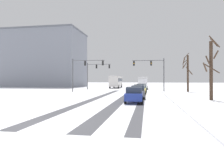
{
  "coord_description": "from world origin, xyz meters",
  "views": [
    {
      "loc": [
        5.55,
        -9.84,
        2.39
      ],
      "look_at": [
        0.0,
        22.27,
        2.8
      ],
      "focal_mm": 32.16,
      "sensor_mm": 36.0,
      "label": 1
    }
  ],
  "objects_px": {
    "bare_tree_sidewalk_far": "(187,71)",
    "office_building_far_left_block": "(44,59)",
    "bare_tree_sidewalk_mid": "(211,68)",
    "traffic_signal_near_left": "(84,68)",
    "bus_oncoming": "(116,81)",
    "car_dark_green_lead": "(141,88)",
    "car_grey_third": "(138,92)",
    "traffic_signal_near_right": "(153,68)",
    "car_blue_fourth": "(134,95)",
    "traffic_signal_far_left": "(95,70)",
    "car_yellow_cab_second": "(139,90)",
    "box_truck_delivery": "(143,83)"
  },
  "relations": [
    {
      "from": "traffic_signal_far_left",
      "to": "car_dark_green_lead",
      "type": "distance_m",
      "value": 16.11
    },
    {
      "from": "bare_tree_sidewalk_mid",
      "to": "office_building_far_left_block",
      "type": "bearing_deg",
      "value": 137.49
    },
    {
      "from": "traffic_signal_near_left",
      "to": "box_truck_delivery",
      "type": "distance_m",
      "value": 17.71
    },
    {
      "from": "box_truck_delivery",
      "to": "bare_tree_sidewalk_mid",
      "type": "distance_m",
      "value": 27.57
    },
    {
      "from": "car_blue_fourth",
      "to": "bare_tree_sidewalk_mid",
      "type": "relative_size",
      "value": 0.56
    },
    {
      "from": "traffic_signal_near_right",
      "to": "bus_oncoming",
      "type": "distance_m",
      "value": 20.78
    },
    {
      "from": "traffic_signal_near_right",
      "to": "traffic_signal_near_left",
      "type": "bearing_deg",
      "value": -171.62
    },
    {
      "from": "car_dark_green_lead",
      "to": "car_yellow_cab_second",
      "type": "relative_size",
      "value": 0.99
    },
    {
      "from": "car_grey_third",
      "to": "traffic_signal_near_left",
      "type": "bearing_deg",
      "value": 132.67
    },
    {
      "from": "bare_tree_sidewalk_mid",
      "to": "traffic_signal_far_left",
      "type": "bearing_deg",
      "value": 130.85
    },
    {
      "from": "office_building_far_left_block",
      "to": "traffic_signal_far_left",
      "type": "bearing_deg",
      "value": -35.06
    },
    {
      "from": "car_yellow_cab_second",
      "to": "traffic_signal_far_left",
      "type": "bearing_deg",
      "value": 124.66
    },
    {
      "from": "traffic_signal_near_right",
      "to": "traffic_signal_near_left",
      "type": "distance_m",
      "value": 13.44
    },
    {
      "from": "traffic_signal_near_right",
      "to": "traffic_signal_near_left",
      "type": "xyz_separation_m",
      "value": [
        -13.3,
        -1.96,
        0.02
      ]
    },
    {
      "from": "car_grey_third",
      "to": "bare_tree_sidewalk_mid",
      "type": "bearing_deg",
      "value": -6.0
    },
    {
      "from": "car_dark_green_lead",
      "to": "bare_tree_sidewalk_far",
      "type": "height_order",
      "value": "bare_tree_sidewalk_far"
    },
    {
      "from": "traffic_signal_far_left",
      "to": "bare_tree_sidewalk_mid",
      "type": "distance_m",
      "value": 30.16
    },
    {
      "from": "traffic_signal_near_left",
      "to": "car_grey_third",
      "type": "height_order",
      "value": "traffic_signal_near_left"
    },
    {
      "from": "car_dark_green_lead",
      "to": "bare_tree_sidewalk_mid",
      "type": "bearing_deg",
      "value": -55.57
    },
    {
      "from": "traffic_signal_far_left",
      "to": "car_blue_fourth",
      "type": "relative_size",
      "value": 1.58
    },
    {
      "from": "car_yellow_cab_second",
      "to": "bare_tree_sidewalk_mid",
      "type": "bearing_deg",
      "value": -37.61
    },
    {
      "from": "car_yellow_cab_second",
      "to": "car_blue_fourth",
      "type": "bearing_deg",
      "value": -90.97
    },
    {
      "from": "bare_tree_sidewalk_far",
      "to": "office_building_far_left_block",
      "type": "relative_size",
      "value": 0.29
    },
    {
      "from": "car_dark_green_lead",
      "to": "car_grey_third",
      "type": "bearing_deg",
      "value": -90.93
    },
    {
      "from": "traffic_signal_near_left",
      "to": "box_truck_delivery",
      "type": "relative_size",
      "value": 0.88
    },
    {
      "from": "car_yellow_cab_second",
      "to": "car_grey_third",
      "type": "distance_m",
      "value": 5.63
    },
    {
      "from": "traffic_signal_near_left",
      "to": "bus_oncoming",
      "type": "relative_size",
      "value": 0.59
    },
    {
      "from": "traffic_signal_near_right",
      "to": "traffic_signal_near_left",
      "type": "relative_size",
      "value": 0.99
    },
    {
      "from": "car_dark_green_lead",
      "to": "bare_tree_sidewalk_mid",
      "type": "distance_m",
      "value": 14.97
    },
    {
      "from": "car_dark_green_lead",
      "to": "bare_tree_sidewalk_mid",
      "type": "height_order",
      "value": "bare_tree_sidewalk_mid"
    },
    {
      "from": "car_grey_third",
      "to": "bare_tree_sidewalk_far",
      "type": "xyz_separation_m",
      "value": [
        8.94,
        15.23,
        3.15
      ]
    },
    {
      "from": "office_building_far_left_block",
      "to": "car_blue_fourth",
      "type": "bearing_deg",
      "value": -51.88
    },
    {
      "from": "car_yellow_cab_second",
      "to": "bus_oncoming",
      "type": "bearing_deg",
      "value": 106.18
    },
    {
      "from": "car_grey_third",
      "to": "car_yellow_cab_second",
      "type": "bearing_deg",
      "value": 89.84
    },
    {
      "from": "car_dark_green_lead",
      "to": "car_grey_third",
      "type": "height_order",
      "value": "same"
    },
    {
      "from": "traffic_signal_near_left",
      "to": "office_building_far_left_block",
      "type": "distance_m",
      "value": 34.11
    },
    {
      "from": "traffic_signal_near_right",
      "to": "traffic_signal_far_left",
      "type": "bearing_deg",
      "value": 149.35
    },
    {
      "from": "bare_tree_sidewalk_mid",
      "to": "bare_tree_sidewalk_far",
      "type": "relative_size",
      "value": 0.96
    },
    {
      "from": "traffic_signal_near_left",
      "to": "bus_oncoming",
      "type": "xyz_separation_m",
      "value": [
        3.38,
        20.03,
        -2.67
      ]
    },
    {
      "from": "bus_oncoming",
      "to": "car_dark_green_lead",
      "type": "bearing_deg",
      "value": -69.38
    },
    {
      "from": "traffic_signal_near_right",
      "to": "office_building_far_left_block",
      "type": "relative_size",
      "value": 0.25
    },
    {
      "from": "bare_tree_sidewalk_far",
      "to": "car_blue_fourth",
      "type": "bearing_deg",
      "value": -114.41
    },
    {
      "from": "car_yellow_cab_second",
      "to": "bare_tree_sidewalk_far",
      "type": "xyz_separation_m",
      "value": [
        8.92,
        9.59,
        3.15
      ]
    },
    {
      "from": "traffic_signal_near_right",
      "to": "bus_oncoming",
      "type": "height_order",
      "value": "traffic_signal_near_right"
    },
    {
      "from": "bus_oncoming",
      "to": "bare_tree_sidewalk_mid",
      "type": "distance_m",
      "value": 36.63
    },
    {
      "from": "car_yellow_cab_second",
      "to": "bare_tree_sidewalk_mid",
      "type": "xyz_separation_m",
      "value": [
        8.47,
        -6.52,
        2.9
      ]
    },
    {
      "from": "car_yellow_cab_second",
      "to": "office_building_far_left_block",
      "type": "height_order",
      "value": "office_building_far_left_block"
    },
    {
      "from": "bare_tree_sidewalk_far",
      "to": "office_building_far_left_block",
      "type": "distance_m",
      "value": 47.95
    },
    {
      "from": "traffic_signal_far_left",
      "to": "bus_oncoming",
      "type": "distance_m",
      "value": 11.0
    },
    {
      "from": "traffic_signal_near_right",
      "to": "car_blue_fourth",
      "type": "height_order",
      "value": "traffic_signal_near_right"
    }
  ]
}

